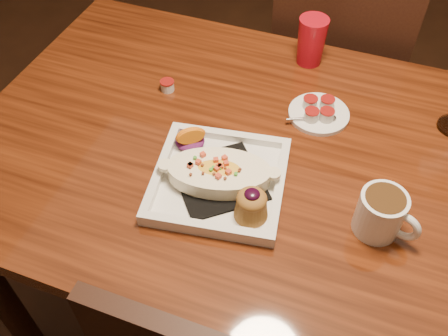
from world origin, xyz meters
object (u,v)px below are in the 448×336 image
(saucer, at_px, (318,112))
(red_tumbler, at_px, (311,41))
(plate, at_px, (222,178))
(chair_far, at_px, (335,78))
(coffee_mug, at_px, (382,213))
(table, at_px, (289,187))

(saucer, relative_size, red_tumbler, 1.14)
(plate, bearing_deg, red_tumbler, 73.39)
(chair_far, xyz_separation_m, red_tumbler, (-0.06, -0.27, 0.31))
(plate, xyz_separation_m, coffee_mug, (0.32, 0.01, 0.02))
(chair_far, distance_m, coffee_mug, 0.83)
(chair_far, height_order, red_tumbler, chair_far)
(table, xyz_separation_m, chair_far, (-0.00, 0.63, -0.15))
(table, bearing_deg, saucer, 83.91)
(plate, distance_m, coffee_mug, 0.32)
(chair_far, xyz_separation_m, saucer, (0.02, -0.47, 0.25))
(table, bearing_deg, chair_far, 90.00)
(coffee_mug, height_order, saucer, coffee_mug)
(table, distance_m, saucer, 0.19)
(table, distance_m, red_tumbler, 0.40)
(table, xyz_separation_m, coffee_mug, (0.20, -0.12, 0.15))
(plate, relative_size, coffee_mug, 2.47)
(chair_far, height_order, coffee_mug, chair_far)
(table, relative_size, red_tumbler, 11.74)
(plate, height_order, saucer, plate)
(table, relative_size, saucer, 10.33)
(saucer, bearing_deg, coffee_mug, -56.59)
(chair_far, relative_size, plate, 3.00)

